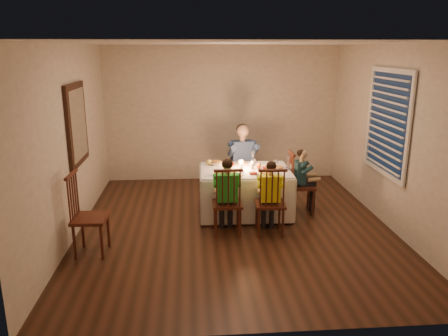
{
  "coord_description": "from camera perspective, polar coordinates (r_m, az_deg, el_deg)",
  "views": [
    {
      "loc": [
        -0.62,
        -5.93,
        2.54
      ],
      "look_at": [
        -0.15,
        0.15,
        0.86
      ],
      "focal_mm": 35.0,
      "sensor_mm": 36.0,
      "label": 1
    }
  ],
  "objects": [
    {
      "name": "window_blinds",
      "position": [
        6.74,
        20.49,
        5.58
      ],
      "size": [
        0.07,
        1.34,
        1.54
      ],
      "color": "#0D1D37",
      "rests_on": "wall_right"
    },
    {
      "name": "squash",
      "position": [
        6.97,
        -1.96,
        0.75
      ],
      "size": [
        0.09,
        0.09,
        0.09
      ],
      "primitive_type": "sphere",
      "color": "yellow",
      "rests_on": "dining_table"
    },
    {
      "name": "orange_fruit",
      "position": [
        6.8,
        4.54,
        0.29
      ],
      "size": [
        0.08,
        0.08,
        0.08
      ],
      "primitive_type": "sphere",
      "color": "orange",
      "rests_on": "dining_table"
    },
    {
      "name": "adult",
      "position": [
        7.67,
        2.37,
        -3.93
      ],
      "size": [
        0.55,
        0.52,
        1.3
      ],
      "primitive_type": null,
      "rotation": [
        0.0,
        0.0,
        0.15
      ],
      "color": "navy",
      "rests_on": "ground"
    },
    {
      "name": "candle_left",
      "position": [
        6.72,
        2.35,
        0.23
      ],
      "size": [
        0.06,
        0.06,
        0.1
      ],
      "primitive_type": "cylinder",
      "color": "silver",
      "rests_on": "dining_table"
    },
    {
      "name": "child_green",
      "position": [
        6.26,
        0.41,
        -8.51
      ],
      "size": [
        0.37,
        0.34,
        1.1
      ],
      "primitive_type": null,
      "rotation": [
        0.0,
        0.0,
        3.14
      ],
      "color": "green",
      "rests_on": "ground"
    },
    {
      "name": "chair_extra",
      "position": [
        5.95,
        -16.7,
        -10.54
      ],
      "size": [
        0.44,
        0.46,
        1.07
      ],
      "primitive_type": null,
      "rotation": [
        0.0,
        0.0,
        1.52
      ],
      "color": "#3A1C0F",
      "rests_on": "ground"
    },
    {
      "name": "dining_table",
      "position": [
        6.8,
        2.76,
        -1.88
      ],
      "size": [
        1.42,
        1.04,
        0.7
      ],
      "rotation": [
        0.0,
        0.0,
        -0.02
      ],
      "color": "silver",
      "rests_on": "ground"
    },
    {
      "name": "serving_bowl",
      "position": [
        6.97,
        -0.95,
        0.57
      ],
      "size": [
        0.25,
        0.25,
        0.05
      ],
      "primitive_type": "imported",
      "rotation": [
        0.0,
        0.0,
        -0.37
      ],
      "color": "white",
      "rests_on": "dining_table"
    },
    {
      "name": "setting_adult",
      "position": [
        7.02,
        2.43,
        0.54
      ],
      "size": [
        0.26,
        0.26,
        0.02
      ],
      "primitive_type": "cylinder",
      "rotation": [
        0.0,
        0.0,
        -0.02
      ],
      "color": "white",
      "rests_on": "dining_table"
    },
    {
      "name": "wall_back",
      "position": [
        8.55,
        -0.26,
        7.07
      ],
      "size": [
        4.5,
        0.02,
        2.6
      ],
      "primitive_type": "cube",
      "color": "beige",
      "rests_on": "ground"
    },
    {
      "name": "ground",
      "position": [
        6.48,
        1.41,
        -7.65
      ],
      "size": [
        5.0,
        5.0,
        0.0
      ],
      "primitive_type": "plane",
      "color": "black",
      "rests_on": "ground"
    },
    {
      "name": "setting_teal",
      "position": [
        6.81,
        7.02,
        -0.02
      ],
      "size": [
        0.26,
        0.26,
        0.02
      ],
      "primitive_type": "cylinder",
      "rotation": [
        0.0,
        0.0,
        -0.02
      ],
      "color": "white",
      "rests_on": "dining_table"
    },
    {
      "name": "setting_yellow",
      "position": [
        6.51,
        5.38,
        -0.69
      ],
      "size": [
        0.26,
        0.26,
        0.02
      ],
      "primitive_type": "cylinder",
      "rotation": [
        0.0,
        0.0,
        -0.02
      ],
      "color": "white",
      "rests_on": "dining_table"
    },
    {
      "name": "chair_end",
      "position": [
        7.13,
        9.92,
        -5.68
      ],
      "size": [
        0.4,
        0.42,
        1.0
      ],
      "primitive_type": null,
      "rotation": [
        0.0,
        0.0,
        1.54
      ],
      "color": "#3A1C0F",
      "rests_on": "ground"
    },
    {
      "name": "chair_adult",
      "position": [
        7.67,
        2.37,
        -3.93
      ],
      "size": [
        0.46,
        0.45,
        1.0
      ],
      "primitive_type": null,
      "rotation": [
        0.0,
        0.0,
        0.15
      ],
      "color": "#3A1C0F",
      "rests_on": "ground"
    },
    {
      "name": "child_yellow",
      "position": [
        6.29,
        5.9,
        -8.46
      ],
      "size": [
        0.37,
        0.34,
        1.06
      ],
      "primitive_type": null,
      "rotation": [
        0.0,
        0.0,
        3.1
      ],
      "color": "#FDFA1B",
      "rests_on": "ground"
    },
    {
      "name": "ceiling",
      "position": [
        5.97,
        1.58,
        16.0
      ],
      "size": [
        5.0,
        5.0,
        0.0
      ],
      "primitive_type": "plane",
      "color": "white",
      "rests_on": "wall_back"
    },
    {
      "name": "candle_right",
      "position": [
        6.74,
        3.67,
        0.25
      ],
      "size": [
        0.06,
        0.06,
        0.1
      ],
      "primitive_type": "cylinder",
      "color": "silver",
      "rests_on": "dining_table"
    },
    {
      "name": "wall_left",
      "position": [
        6.28,
        -19.44,
        3.14
      ],
      "size": [
        0.02,
        5.0,
        2.6
      ],
      "primitive_type": "cube",
      "color": "beige",
      "rests_on": "ground"
    },
    {
      "name": "wall_mirror",
      "position": [
        6.52,
        -18.66,
        5.43
      ],
      "size": [
        0.06,
        0.95,
        1.15
      ],
      "color": "black",
      "rests_on": "wall_left"
    },
    {
      "name": "chair_near_left",
      "position": [
        6.26,
        0.41,
        -8.51
      ],
      "size": [
        0.41,
        0.39,
        1.0
      ],
      "primitive_type": null,
      "rotation": [
        0.0,
        0.0,
        3.14
      ],
      "color": "#3A1C0F",
      "rests_on": "ground"
    },
    {
      "name": "setting_green",
      "position": [
        6.46,
        0.79,
        -0.75
      ],
      "size": [
        0.26,
        0.26,
        0.02
      ],
      "primitive_type": "cylinder",
      "rotation": [
        0.0,
        0.0,
        -0.02
      ],
      "color": "white",
      "rests_on": "dining_table"
    },
    {
      "name": "wall_right",
      "position": [
        6.71,
        21.02,
        3.74
      ],
      "size": [
        0.02,
        5.0,
        2.6
      ],
      "primitive_type": "cube",
      "color": "beige",
      "rests_on": "ground"
    },
    {
      "name": "child_teal",
      "position": [
        7.13,
        9.92,
        -5.68
      ],
      "size": [
        0.31,
        0.34,
        1.03
      ],
      "primitive_type": null,
      "rotation": [
        0.0,
        0.0,
        1.54
      ],
      "color": "#1A3942",
      "rests_on": "ground"
    },
    {
      "name": "chair_near_right",
      "position": [
        6.29,
        5.9,
        -8.46
      ],
      "size": [
        0.43,
        0.41,
        1.0
      ],
      "primitive_type": null,
      "rotation": [
        0.0,
        0.0,
        3.1
      ],
      "color": "#3A1C0F",
      "rests_on": "ground"
    }
  ]
}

